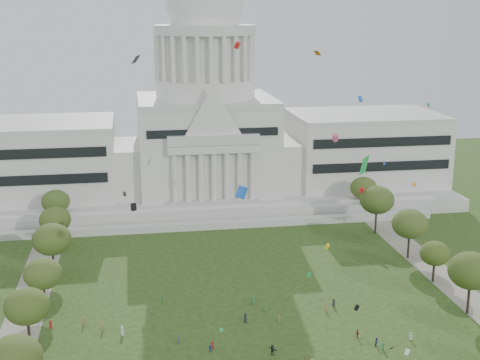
{
  "coord_description": "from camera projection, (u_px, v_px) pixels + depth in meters",
  "views": [
    {
      "loc": [
        -24.35,
        -102.59,
        62.63
      ],
      "look_at": [
        0.0,
        45.0,
        24.0
      ],
      "focal_mm": 50.0,
      "sensor_mm": 36.0,
      "label": 1
    }
  ],
  "objects": [
    {
      "name": "distant_crowd",
      "position": [
        197.0,
        342.0,
        127.4
      ],
      "size": [
        63.33,
        39.63,
        1.93
      ],
      "color": "#994C8C",
      "rests_on": "ground"
    },
    {
      "name": "row_tree_l_4",
      "position": [
        52.0,
        239.0,
        158.28
      ],
      "size": [
        9.29,
        9.29,
        13.21
      ],
      "color": "black",
      "rests_on": "ground"
    },
    {
      "name": "row_tree_l_2",
      "position": [
        27.0,
        306.0,
        124.81
      ],
      "size": [
        8.42,
        8.42,
        11.97
      ],
      "color": "black",
      "rests_on": "ground"
    },
    {
      "name": "person_8",
      "position": [
        210.0,
        348.0,
        125.14
      ],
      "size": [
        0.77,
        0.54,
        1.48
      ],
      "primitive_type": "imported",
      "rotation": [
        0.0,
        0.0,
        3.01
      ],
      "color": "navy",
      "rests_on": "ground"
    },
    {
      "name": "person_5",
      "position": [
        272.0,
        350.0,
        124.08
      ],
      "size": [
        1.82,
        1.88,
        2.03
      ],
      "primitive_type": "imported",
      "rotation": [
        0.0,
        0.0,
        2.32
      ],
      "color": "#26262B",
      "rests_on": "ground"
    },
    {
      "name": "person_0",
      "position": [
        411.0,
        336.0,
        129.56
      ],
      "size": [
        0.8,
        0.94,
        1.64
      ],
      "primitive_type": "imported",
      "rotation": [
        0.0,
        0.0,
        5.13
      ],
      "color": "silver",
      "rests_on": "ground"
    },
    {
      "name": "row_tree_r_3",
      "position": [
        435.0,
        254.0,
        155.67
      ],
      "size": [
        7.01,
        7.01,
        9.98
      ],
      "color": "black",
      "rests_on": "ground"
    },
    {
      "name": "path_right",
      "position": [
        456.0,
        288.0,
        153.72
      ],
      "size": [
        8.0,
        160.0,
        0.04
      ],
      "primitive_type": "cube",
      "color": "gray",
      "rests_on": "ground"
    },
    {
      "name": "row_tree_r_6",
      "position": [
        364.0,
        188.0,
        206.81
      ],
      "size": [
        8.42,
        8.42,
        11.97
      ],
      "color": "black",
      "rests_on": "ground"
    },
    {
      "name": "row_tree_l_6",
      "position": [
        56.0,
        202.0,
        193.2
      ],
      "size": [
        8.19,
        8.19,
        11.64
      ],
      "color": "black",
      "rests_on": "ground"
    },
    {
      "name": "row_tree_l_1",
      "position": [
        15.0,
        358.0,
        105.48
      ],
      "size": [
        8.86,
        8.86,
        12.59
      ],
      "color": "black",
      "rests_on": "ground"
    },
    {
      "name": "kite_swarm",
      "position": [
        303.0,
        206.0,
        121.34
      ],
      "size": [
        90.12,
        105.89,
        66.9
      ],
      "color": "green",
      "rests_on": "ground"
    },
    {
      "name": "row_tree_l_3",
      "position": [
        43.0,
        274.0,
        140.9
      ],
      "size": [
        8.12,
        8.12,
        11.55
      ],
      "color": "black",
      "rests_on": "ground"
    },
    {
      "name": "person_2",
      "position": [
        377.0,
        342.0,
        127.29
      ],
      "size": [
        0.99,
        0.97,
        1.76
      ],
      "primitive_type": "imported",
      "rotation": [
        0.0,
        0.0,
        0.75
      ],
      "color": "navy",
      "rests_on": "ground"
    },
    {
      "name": "capitol",
      "position": [
        206.0,
        134.0,
        220.44
      ],
      "size": [
        160.0,
        64.5,
        91.3
      ],
      "color": "beige",
      "rests_on": "ground"
    },
    {
      "name": "person_10",
      "position": [
        358.0,
        334.0,
        130.47
      ],
      "size": [
        0.75,
        1.11,
        1.75
      ],
      "primitive_type": "imported",
      "rotation": [
        0.0,
        0.0,
        1.77
      ],
      "color": "#B21E1E",
      "rests_on": "ground"
    },
    {
      "name": "row_tree_r_5",
      "position": [
        377.0,
        200.0,
        188.93
      ],
      "size": [
        9.82,
        9.82,
        13.96
      ],
      "color": "black",
      "rests_on": "ground"
    },
    {
      "name": "row_tree_r_4",
      "position": [
        410.0,
        224.0,
        170.04
      ],
      "size": [
        9.19,
        9.19,
        13.06
      ],
      "color": "black",
      "rests_on": "ground"
    },
    {
      "name": "row_tree_r_2",
      "position": [
        471.0,
        271.0,
        138.7
      ],
      "size": [
        9.55,
        9.55,
        13.58
      ],
      "color": "black",
      "rests_on": "ground"
    },
    {
      "name": "path_left",
      "position": [
        24.0,
        319.0,
        138.59
      ],
      "size": [
        8.0,
        160.0,
        0.04
      ],
      "primitive_type": "cube",
      "color": "gray",
      "rests_on": "ground"
    },
    {
      "name": "row_tree_l_5",
      "position": [
        55.0,
        220.0,
        176.11
      ],
      "size": [
        8.33,
        8.33,
        11.85
      ],
      "color": "black",
      "rests_on": "ground"
    }
  ]
}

